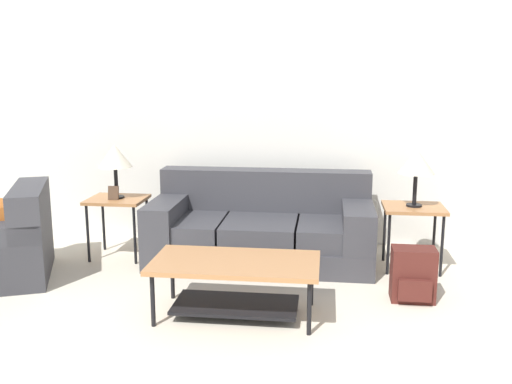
# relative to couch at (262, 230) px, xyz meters

# --- Properties ---
(wall_back) EXTENTS (9.16, 0.06, 2.60)m
(wall_back) POSITION_rel_couch_xyz_m (0.24, 0.67, 1.01)
(wall_back) COLOR silver
(wall_back) RESTS_ON ground_plane
(couch) EXTENTS (2.07, 0.98, 0.82)m
(couch) POSITION_rel_couch_xyz_m (0.00, 0.00, 0.00)
(couch) COLOR #38383D
(couch) RESTS_ON ground_plane
(coffee_table) EXTENTS (1.21, 0.64, 0.42)m
(coffee_table) POSITION_rel_couch_xyz_m (-0.04, -1.31, 0.02)
(coffee_table) COLOR #A87042
(coffee_table) RESTS_ON ground_plane
(side_table_left) EXTENTS (0.54, 0.46, 0.58)m
(side_table_left) POSITION_rel_couch_xyz_m (-1.38, -0.09, 0.23)
(side_table_left) COLOR #A87042
(side_table_left) RESTS_ON ground_plane
(side_table_right) EXTENTS (0.54, 0.46, 0.58)m
(side_table_right) POSITION_rel_couch_xyz_m (1.38, -0.09, 0.23)
(side_table_right) COLOR #A87042
(side_table_right) RESTS_ON ground_plane
(table_lamp_left) EXTENTS (0.32, 0.32, 0.52)m
(table_lamp_left) POSITION_rel_couch_xyz_m (-1.38, -0.09, 0.69)
(table_lamp_left) COLOR black
(table_lamp_left) RESTS_ON side_table_left
(table_lamp_right) EXTENTS (0.32, 0.32, 0.52)m
(table_lamp_right) POSITION_rel_couch_xyz_m (1.38, -0.09, 0.69)
(table_lamp_right) COLOR black
(table_lamp_right) RESTS_ON side_table_right
(backpack) EXTENTS (0.34, 0.29, 0.42)m
(backpack) POSITION_rel_couch_xyz_m (1.29, -0.85, -0.09)
(backpack) COLOR #4C1E19
(backpack) RESTS_ON ground_plane
(picture_frame) EXTENTS (0.10, 0.04, 0.13)m
(picture_frame) POSITION_rel_couch_xyz_m (-1.39, -0.16, 0.36)
(picture_frame) COLOR #4C3828
(picture_frame) RESTS_ON side_table_left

